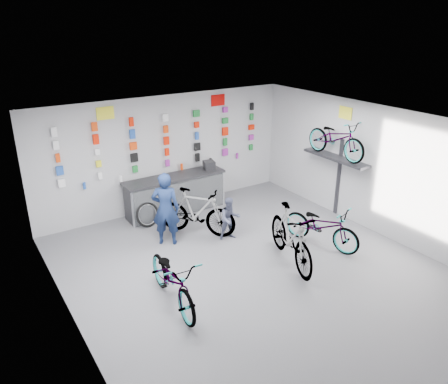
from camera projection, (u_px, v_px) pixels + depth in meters
floor at (256, 273)px, 8.81m from camera, size 8.00×8.00×0.00m
ceiling at (261, 127)px, 7.69m from camera, size 8.00×8.00×0.00m
wall_back at (166, 153)px, 11.37m from camera, size 7.00×0.00×7.00m
wall_left at (71, 256)px, 6.49m from camera, size 0.00×8.00×8.00m
wall_right at (380, 172)px, 10.01m from camera, size 0.00×8.00×8.00m
counter at (176, 195)px, 11.39m from camera, size 2.70×0.66×1.00m
merch_wall at (166, 143)px, 11.18m from camera, size 5.57×0.08×1.56m
wall_bracket at (336, 161)px, 10.88m from camera, size 0.39×1.90×2.00m
sign_left at (105, 113)px, 10.14m from camera, size 0.42×0.02×0.30m
sign_right at (218, 100)px, 11.70m from camera, size 0.42×0.02×0.30m
sign_side at (345, 113)px, 10.51m from camera, size 0.02×0.40×0.30m
bike_left at (173, 279)px, 7.69m from camera, size 0.83×1.99×1.02m
bike_center at (291, 237)px, 8.96m from camera, size 1.15×2.11×1.22m
bike_right at (322, 226)px, 9.71m from camera, size 1.13×1.95×0.97m
bike_service at (197, 212)px, 10.20m from camera, size 1.62×1.80×1.14m
bike_wall at (336, 138)px, 10.62m from camera, size 0.63×1.80×0.95m
clerk at (166, 209)px, 9.67m from camera, size 0.74×0.68×1.70m
customer at (230, 219)px, 9.99m from camera, size 0.58×0.51×1.02m
spare_wheel at (147, 215)px, 10.68m from camera, size 0.65×0.32×0.62m
register at (209, 165)px, 11.68m from camera, size 0.34×0.36×0.22m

